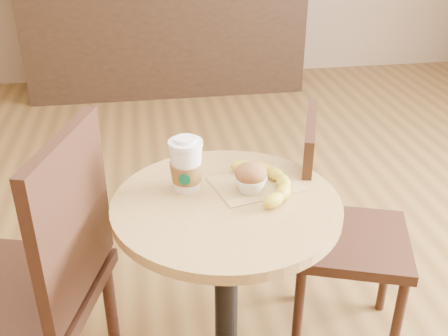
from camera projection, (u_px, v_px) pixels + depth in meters
The scene contains 8 objects.
cafe_table at pixel (226, 272), 1.54m from camera, with size 0.63×0.63×0.75m.
chair_left at pixel (40, 281), 1.45m from camera, with size 0.54×0.54×0.99m.
chair_right at pixel (335, 227), 1.79m from camera, with size 0.49×0.49×0.87m.
service_counter at pixel (166, 26), 4.28m from camera, with size 2.30×0.65×1.04m.
kraft_bag at pixel (256, 184), 1.50m from camera, with size 0.24×0.18×0.00m, color #A4864F.
coffee_cup at pixel (186, 167), 1.45m from camera, with size 0.10×0.10×0.16m.
muffin at pixel (251, 177), 1.45m from camera, with size 0.09×0.09×0.08m.
banana at pixel (266, 182), 1.47m from camera, with size 0.17×0.28×0.04m, color gold, non-canonical shape.
Camera 1 is at (-0.22, -1.17, 1.49)m, focal length 42.00 mm.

